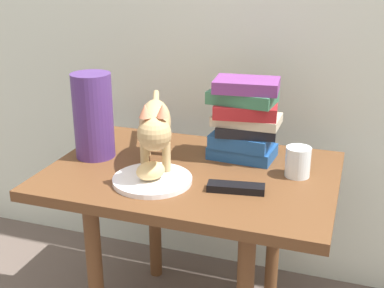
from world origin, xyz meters
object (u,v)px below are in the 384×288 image
(plate, at_px, (152,180))
(tv_remote, at_px, (236,188))
(cat, at_px, (155,125))
(green_vase, at_px, (93,116))
(side_table, at_px, (192,193))
(candle_jar, at_px, (298,163))
(book_stack, at_px, (244,119))
(bread_roll, at_px, (151,171))

(plate, bearing_deg, tv_remote, 4.57)
(cat, distance_m, green_vase, 0.21)
(cat, height_order, green_vase, green_vase)
(side_table, relative_size, tv_remote, 5.46)
(green_vase, relative_size, tv_remote, 1.72)
(side_table, height_order, candle_jar, candle_jar)
(book_stack, height_order, candle_jar, book_stack)
(tv_remote, bearing_deg, candle_jar, 38.73)
(candle_jar, bearing_deg, side_table, -169.15)
(book_stack, xyz_separation_m, candle_jar, (0.17, -0.08, -0.08))
(side_table, distance_m, plate, 0.16)
(bread_roll, xyz_separation_m, cat, (-0.03, 0.11, 0.09))
(plate, height_order, book_stack, book_stack)
(side_table, height_order, book_stack, book_stack)
(plate, bearing_deg, bread_roll, -85.64)
(book_stack, bearing_deg, tv_remote, -81.15)
(green_vase, bearing_deg, side_table, -1.63)
(green_vase, distance_m, candle_jar, 0.62)
(cat, bearing_deg, book_stack, 35.95)
(side_table, xyz_separation_m, tv_remote, (0.15, -0.10, 0.08))
(bread_roll, bearing_deg, candle_jar, 26.45)
(bread_roll, relative_size, candle_jar, 0.94)
(bread_roll, height_order, tv_remote, bread_roll)
(book_stack, distance_m, tv_remote, 0.26)
(book_stack, xyz_separation_m, tv_remote, (0.04, -0.24, -0.11))
(side_table, relative_size, bread_roll, 10.24)
(plate, relative_size, tv_remote, 1.45)
(green_vase, distance_m, tv_remote, 0.50)
(side_table, height_order, green_vase, green_vase)
(side_table, relative_size, candle_jar, 9.64)
(plate, distance_m, candle_jar, 0.41)
(candle_jar, bearing_deg, book_stack, 154.31)
(green_vase, bearing_deg, plate, -27.03)
(plate, distance_m, bread_roll, 0.03)
(candle_jar, xyz_separation_m, tv_remote, (-0.14, -0.15, -0.03))
(cat, xyz_separation_m, green_vase, (-0.21, 0.03, -0.00))
(cat, bearing_deg, plate, -73.45)
(side_table, xyz_separation_m, candle_jar, (0.29, 0.06, 0.11))
(bread_roll, relative_size, book_stack, 0.33)
(green_vase, bearing_deg, book_stack, 16.82)
(side_table, distance_m, candle_jar, 0.32)
(bread_roll, bearing_deg, cat, 105.15)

